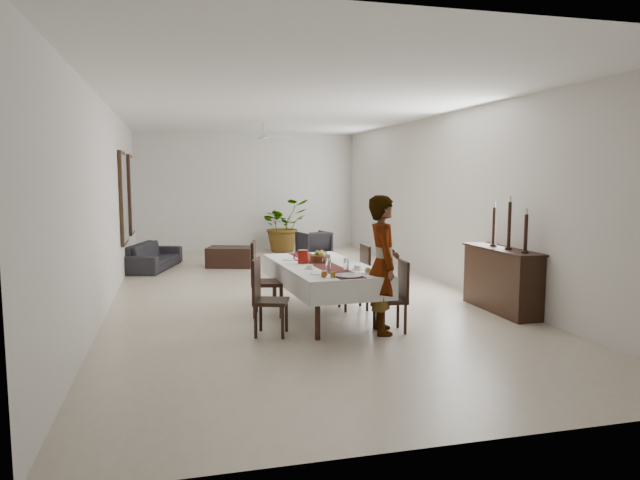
# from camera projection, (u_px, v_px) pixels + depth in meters

# --- Properties ---
(floor) EXTENTS (6.00, 12.00, 0.00)m
(floor) POSITION_uv_depth(u_px,v_px,m) (292.00, 291.00, 10.11)
(floor) COLOR beige
(floor) RESTS_ON ground
(ceiling) EXTENTS (6.00, 12.00, 0.02)m
(ceiling) POSITION_uv_depth(u_px,v_px,m) (291.00, 108.00, 9.75)
(ceiling) COLOR white
(ceiling) RESTS_ON wall_back
(wall_back) EXTENTS (6.00, 0.02, 3.20)m
(wall_back) POSITION_uv_depth(u_px,v_px,m) (248.00, 192.00, 15.71)
(wall_back) COLOR silver
(wall_back) RESTS_ON floor
(wall_front) EXTENTS (6.00, 0.02, 3.20)m
(wall_front) POSITION_uv_depth(u_px,v_px,m) (454.00, 237.00, 4.16)
(wall_front) COLOR silver
(wall_front) RESTS_ON floor
(wall_left) EXTENTS (0.02, 12.00, 3.20)m
(wall_left) POSITION_uv_depth(u_px,v_px,m) (109.00, 203.00, 9.20)
(wall_left) COLOR silver
(wall_left) RESTS_ON floor
(wall_right) EXTENTS (0.02, 12.00, 3.20)m
(wall_right) POSITION_uv_depth(u_px,v_px,m) (448.00, 199.00, 10.67)
(wall_right) COLOR silver
(wall_right) RESTS_ON floor
(dining_table_top) EXTENTS (1.16, 2.47, 0.05)m
(dining_table_top) POSITION_uv_depth(u_px,v_px,m) (322.00, 267.00, 8.26)
(dining_table_top) COLOR black
(dining_table_top) RESTS_ON table_leg_fl
(table_leg_fl) EXTENTS (0.07, 0.07, 0.70)m
(table_leg_fl) POSITION_uv_depth(u_px,v_px,m) (318.00, 312.00, 7.09)
(table_leg_fl) COLOR black
(table_leg_fl) RESTS_ON floor
(table_leg_fr) EXTENTS (0.07, 0.07, 0.70)m
(table_leg_fr) POSITION_uv_depth(u_px,v_px,m) (383.00, 307.00, 7.36)
(table_leg_fr) COLOR black
(table_leg_fr) RESTS_ON floor
(table_leg_bl) EXTENTS (0.07, 0.07, 0.70)m
(table_leg_bl) POSITION_uv_depth(u_px,v_px,m) (274.00, 280.00, 9.25)
(table_leg_bl) COLOR black
(table_leg_bl) RESTS_ON floor
(table_leg_br) EXTENTS (0.07, 0.07, 0.70)m
(table_leg_br) POSITION_uv_depth(u_px,v_px,m) (326.00, 277.00, 9.52)
(table_leg_br) COLOR black
(table_leg_br) RESTS_ON floor
(tablecloth_top) EXTENTS (1.35, 2.67, 0.01)m
(tablecloth_top) POSITION_uv_depth(u_px,v_px,m) (322.00, 265.00, 8.26)
(tablecloth_top) COLOR white
(tablecloth_top) RESTS_ON dining_table_top
(tablecloth_drape_left) EXTENTS (0.18, 2.59, 0.30)m
(tablecloth_drape_left) POSITION_uv_depth(u_px,v_px,m) (283.00, 277.00, 8.09)
(tablecloth_drape_left) COLOR silver
(tablecloth_drape_left) RESTS_ON dining_table_top
(tablecloth_drape_right) EXTENTS (0.18, 2.59, 0.30)m
(tablecloth_drape_right) POSITION_uv_depth(u_px,v_px,m) (360.00, 272.00, 8.46)
(tablecloth_drape_right) COLOR white
(tablecloth_drape_right) RESTS_ON dining_table_top
(tablecloth_drape_near) EXTENTS (1.18, 0.09, 0.30)m
(tablecloth_drape_near) POSITION_uv_depth(u_px,v_px,m) (355.00, 292.00, 7.06)
(tablecloth_drape_near) COLOR white
(tablecloth_drape_near) RESTS_ON dining_table_top
(tablecloth_drape_far) EXTENTS (1.18, 0.09, 0.30)m
(tablecloth_drape_far) POSITION_uv_depth(u_px,v_px,m) (298.00, 262.00, 9.50)
(tablecloth_drape_far) COLOR white
(tablecloth_drape_far) RESTS_ON dining_table_top
(table_runner) EXTENTS (0.52, 2.53, 0.00)m
(table_runner) POSITION_uv_depth(u_px,v_px,m) (322.00, 264.00, 8.26)
(table_runner) COLOR #5B1D1A
(table_runner) RESTS_ON tablecloth_top
(red_pitcher) EXTENTS (0.16, 0.16, 0.20)m
(red_pitcher) POSITION_uv_depth(u_px,v_px,m) (303.00, 257.00, 8.31)
(red_pitcher) COLOR maroon
(red_pitcher) RESTS_ON tablecloth_top
(pitcher_handle) EXTENTS (0.12, 0.03, 0.12)m
(pitcher_handle) POSITION_uv_depth(u_px,v_px,m) (297.00, 257.00, 8.29)
(pitcher_handle) COLOR maroon
(pitcher_handle) RESTS_ON red_pitcher
(wine_glass_near) EXTENTS (0.07, 0.07, 0.17)m
(wine_glass_near) POSITION_uv_depth(u_px,v_px,m) (346.00, 265.00, 7.67)
(wine_glass_near) COLOR white
(wine_glass_near) RESTS_ON tablecloth_top
(wine_glass_mid) EXTENTS (0.07, 0.07, 0.17)m
(wine_glass_mid) POSITION_uv_depth(u_px,v_px,m) (328.00, 264.00, 7.70)
(wine_glass_mid) COLOR white
(wine_glass_mid) RESTS_ON tablecloth_top
(wine_glass_far) EXTENTS (0.07, 0.07, 0.17)m
(wine_glass_far) POSITION_uv_depth(u_px,v_px,m) (325.00, 258.00, 8.31)
(wine_glass_far) COLOR white
(wine_glass_far) RESTS_ON tablecloth_top
(teacup_right) EXTENTS (0.09, 0.09, 0.06)m
(teacup_right) POSITION_uv_depth(u_px,v_px,m) (357.00, 267.00, 7.78)
(teacup_right) COLOR silver
(teacup_right) RESTS_ON saucer_right
(saucer_right) EXTENTS (0.15, 0.15, 0.01)m
(saucer_right) POSITION_uv_depth(u_px,v_px,m) (357.00, 269.00, 7.78)
(saucer_right) COLOR white
(saucer_right) RESTS_ON tablecloth_top
(teacup_left) EXTENTS (0.09, 0.09, 0.06)m
(teacup_left) POSITION_uv_depth(u_px,v_px,m) (310.00, 267.00, 7.83)
(teacup_left) COLOR white
(teacup_left) RESTS_ON saucer_left
(saucer_left) EXTENTS (0.15, 0.15, 0.01)m
(saucer_left) POSITION_uv_depth(u_px,v_px,m) (310.00, 269.00, 7.83)
(saucer_left) COLOR white
(saucer_left) RESTS_ON tablecloth_top
(plate_near_right) EXTENTS (0.24, 0.24, 0.02)m
(plate_near_right) POSITION_uv_depth(u_px,v_px,m) (368.00, 273.00, 7.51)
(plate_near_right) COLOR white
(plate_near_right) RESTS_ON tablecloth_top
(bread_near_right) EXTENTS (0.09, 0.09, 0.09)m
(bread_near_right) POSITION_uv_depth(u_px,v_px,m) (368.00, 270.00, 7.50)
(bread_near_right) COLOR tan
(bread_near_right) RESTS_ON plate_near_right
(plate_near_left) EXTENTS (0.24, 0.24, 0.02)m
(plate_near_left) POSITION_uv_depth(u_px,v_px,m) (319.00, 273.00, 7.45)
(plate_near_left) COLOR white
(plate_near_left) RESTS_ON tablecloth_top
(plate_far_left) EXTENTS (0.24, 0.24, 0.02)m
(plate_far_left) POSITION_uv_depth(u_px,v_px,m) (291.00, 259.00, 8.68)
(plate_far_left) COLOR white
(plate_far_left) RESTS_ON tablecloth_top
(serving_tray) EXTENTS (0.36, 0.36, 0.02)m
(serving_tray) POSITION_uv_depth(u_px,v_px,m) (348.00, 276.00, 7.26)
(serving_tray) COLOR #47464C
(serving_tray) RESTS_ON tablecloth_top
(jam_jar_a) EXTENTS (0.06, 0.06, 0.08)m
(jam_jar_a) POSITION_uv_depth(u_px,v_px,m) (333.00, 275.00, 7.16)
(jam_jar_a) COLOR #865C13
(jam_jar_a) RESTS_ON tablecloth_top
(jam_jar_b) EXTENTS (0.06, 0.06, 0.08)m
(jam_jar_b) POSITION_uv_depth(u_px,v_px,m) (324.00, 274.00, 7.19)
(jam_jar_b) COLOR brown
(jam_jar_b) RESTS_ON tablecloth_top
(jam_jar_c) EXTENTS (0.06, 0.06, 0.08)m
(jam_jar_c) POSITION_uv_depth(u_px,v_px,m) (325.00, 273.00, 7.30)
(jam_jar_c) COLOR #8C3D14
(jam_jar_c) RESTS_ON tablecloth_top
(fruit_basket) EXTENTS (0.30, 0.30, 0.10)m
(fruit_basket) POSITION_uv_depth(u_px,v_px,m) (320.00, 258.00, 8.51)
(fruit_basket) COLOR brown
(fruit_basket) RESTS_ON tablecloth_top
(fruit_red) EXTENTS (0.09, 0.09, 0.09)m
(fruit_red) POSITION_uv_depth(u_px,v_px,m) (322.00, 253.00, 8.53)
(fruit_red) COLOR maroon
(fruit_red) RESTS_ON fruit_basket
(fruit_green) EXTENTS (0.08, 0.08, 0.08)m
(fruit_green) POSITION_uv_depth(u_px,v_px,m) (317.00, 253.00, 8.51)
(fruit_green) COLOR olive
(fruit_green) RESTS_ON fruit_basket
(fruit_yellow) EXTENTS (0.08, 0.08, 0.08)m
(fruit_yellow) POSITION_uv_depth(u_px,v_px,m) (321.00, 254.00, 8.45)
(fruit_yellow) COLOR yellow
(fruit_yellow) RESTS_ON fruit_basket
(chair_right_near_seat) EXTENTS (0.43, 0.43, 0.05)m
(chair_right_near_seat) POSITION_uv_depth(u_px,v_px,m) (390.00, 300.00, 7.46)
(chair_right_near_seat) COLOR black
(chair_right_near_seat) RESTS_ON chair_right_near_leg_fl
(chair_right_near_leg_fl) EXTENTS (0.04, 0.04, 0.39)m
(chair_right_near_leg_fl) POSITION_uv_depth(u_px,v_px,m) (405.00, 319.00, 7.35)
(chair_right_near_leg_fl) COLOR black
(chair_right_near_leg_fl) RESTS_ON floor
(chair_right_near_leg_fr) EXTENTS (0.04, 0.04, 0.39)m
(chair_right_near_leg_fr) POSITION_uv_depth(u_px,v_px,m) (398.00, 313.00, 7.67)
(chair_right_near_leg_fr) COLOR black
(chair_right_near_leg_fr) RESTS_ON floor
(chair_right_near_leg_bl) EXTENTS (0.04, 0.04, 0.39)m
(chair_right_near_leg_bl) POSITION_uv_depth(u_px,v_px,m) (381.00, 320.00, 7.30)
(chair_right_near_leg_bl) COLOR black
(chair_right_near_leg_bl) RESTS_ON floor
(chair_right_near_leg_br) EXTENTS (0.04, 0.04, 0.39)m
(chair_right_near_leg_br) POSITION_uv_depth(u_px,v_px,m) (374.00, 314.00, 7.62)
(chair_right_near_leg_br) COLOR black
(chair_right_near_leg_br) RESTS_ON floor
(chair_right_near_back) EXTENTS (0.07, 0.40, 0.51)m
(chair_right_near_back) POSITION_uv_depth(u_px,v_px,m) (403.00, 280.00, 7.46)
(chair_right_near_back) COLOR black
(chair_right_near_back) RESTS_ON chair_right_near_seat
(chair_right_far_seat) EXTENTS (0.42, 0.42, 0.05)m
(chair_right_far_seat) POSITION_uv_depth(u_px,v_px,m) (353.00, 281.00, 8.72)
(chair_right_far_seat) COLOR black
(chair_right_far_seat) RESTS_ON chair_right_far_leg_fl
(chair_right_far_leg_fl) EXTENTS (0.04, 0.04, 0.41)m
(chair_right_far_leg_fl) POSITION_uv_depth(u_px,v_px,m) (367.00, 298.00, 8.62)
(chair_right_far_leg_fl) COLOR black
(chair_right_far_leg_fl) RESTS_ON floor
(chair_right_far_leg_fr) EXTENTS (0.04, 0.04, 0.41)m
(chair_right_far_leg_fr) POSITION_uv_depth(u_px,v_px,m) (360.00, 293.00, 8.95)
(chair_right_far_leg_fr) COLOR black
(chair_right_far_leg_fr) RESTS_ON floor
(chair_right_far_leg_bl) EXTENTS (0.04, 0.04, 0.41)m
(chair_right_far_leg_bl) POSITION_uv_depth(u_px,v_px,m) (346.00, 299.00, 8.54)
(chair_right_far_leg_bl) COLOR black
(chair_right_far_leg_bl) RESTS_ON floor
(chair_right_far_leg_br) EXTENTS (0.04, 0.04, 0.41)m
(chair_right_far_leg_br) POSITION_uv_depth(u_px,v_px,m) (339.00, 294.00, 8.87)
(chair_right_far_leg_br) COLOR black
(chair_right_far_leg_br) RESTS_ON floor
(chair_right_far_back) EXTENTS (0.04, 0.42, 0.53)m
(chair_right_far_back) POSITION_uv_depth(u_px,v_px,m) (365.00, 262.00, 8.73)
(chair_right_far_back) COLOR black
(chair_right_far_back) RESTS_ON chair_right_far_seat
(chair_left_near_seat) EXTENTS (0.53, 0.53, 0.05)m
(chair_left_near_seat) POSITION_uv_depth(u_px,v_px,m) (271.00, 302.00, 7.30)
(chair_left_near_seat) COLOR black
(chair_left_near_seat) RESTS_ON chair_left_near_leg_fl
(chair_left_near_leg_fl) EXTENTS (0.05, 0.05, 0.41)m
(chair_left_near_leg_fl) POSITION_uv_depth(u_px,v_px,m) (261.00, 316.00, 7.51)
(chair_left_near_leg_fl) COLOR black
(chair_left_near_leg_fl) RESTS_ON floor
(chair_left_near_leg_fr) EXTENTS (0.05, 0.05, 0.41)m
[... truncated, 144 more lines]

